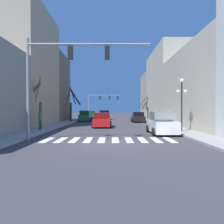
% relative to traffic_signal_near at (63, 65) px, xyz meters
% --- Properties ---
extents(ground_plane, '(240.00, 240.00, 0.00)m').
position_rel_traffic_signal_near_xyz_m(ground_plane, '(2.89, -1.58, -4.86)').
color(ground_plane, '#38383D').
extents(sidewalk_right, '(2.03, 90.00, 0.15)m').
position_rel_traffic_signal_near_xyz_m(sidewalk_right, '(9.37, -1.58, -4.79)').
color(sidewalk_right, gray).
rests_on(sidewalk_right, ground_plane).
extents(building_row_left, '(6.00, 33.80, 13.86)m').
position_rel_traffic_signal_near_xyz_m(building_row_left, '(-7.60, 11.12, 0.69)').
color(building_row_left, gray).
rests_on(building_row_left, ground_plane).
extents(building_row_right, '(6.00, 49.07, 13.87)m').
position_rel_traffic_signal_near_xyz_m(building_row_right, '(13.38, 16.56, 0.79)').
color(building_row_right, beige).
rests_on(building_row_right, ground_plane).
extents(crosswalk_stripes, '(8.55, 2.60, 0.01)m').
position_rel_traffic_signal_near_xyz_m(crosswalk_stripes, '(2.89, 0.30, -4.86)').
color(crosswalk_stripes, white).
rests_on(crosswalk_stripes, ground_plane).
extents(traffic_signal_near, '(7.99, 0.28, 6.62)m').
position_rel_traffic_signal_near_xyz_m(traffic_signal_near, '(0.00, 0.00, 0.00)').
color(traffic_signal_near, gray).
rests_on(traffic_signal_near, ground_plane).
extents(traffic_signal_far, '(7.65, 0.28, 5.67)m').
position_rel_traffic_signal_near_xyz_m(traffic_signal_far, '(0.62, 36.75, -0.62)').
color(traffic_signal_far, gray).
rests_on(traffic_signal_far, ground_plane).
extents(street_lamp_right_corner, '(0.95, 0.36, 4.50)m').
position_rel_traffic_signal_near_xyz_m(street_lamp_right_corner, '(9.06, 4.47, -1.54)').
color(street_lamp_right_corner, black).
rests_on(street_lamp_right_corner, sidewalk_right).
extents(car_parked_right_mid, '(2.04, 4.44, 1.82)m').
position_rel_traffic_signal_near_xyz_m(car_parked_right_mid, '(7.21, 3.79, -4.02)').
color(car_parked_right_mid, white).
rests_on(car_parked_right_mid, ground_plane).
extents(car_at_intersection, '(2.07, 4.24, 1.63)m').
position_rel_traffic_signal_near_xyz_m(car_at_intersection, '(2.01, 10.50, -4.10)').
color(car_at_intersection, red).
rests_on(car_at_intersection, ground_plane).
extents(car_parked_left_far, '(1.97, 4.76, 1.80)m').
position_rel_traffic_signal_near_xyz_m(car_parked_left_far, '(-1.46, 22.98, -4.03)').
color(car_parked_left_far, '#236B38').
rests_on(car_parked_left_far, ground_plane).
extents(car_driving_toward_lane, '(2.01, 4.38, 1.60)m').
position_rel_traffic_signal_near_xyz_m(car_driving_toward_lane, '(7.22, 20.23, -4.12)').
color(car_driving_toward_lane, black).
rests_on(car_driving_toward_lane, ground_plane).
extents(car_driving_away_lane, '(2.03, 4.19, 1.64)m').
position_rel_traffic_signal_near_xyz_m(car_driving_away_lane, '(-1.43, 33.75, -4.10)').
color(car_driving_away_lane, '#236B38').
rests_on(car_driving_away_lane, ground_plane).
extents(car_parked_right_far, '(2.16, 4.62, 1.80)m').
position_rel_traffic_signal_near_xyz_m(car_parked_right_far, '(1.65, 28.53, -4.03)').
color(car_parked_right_far, black).
rests_on(car_parked_right_far, ground_plane).
extents(pedestrian_on_right_sidewalk, '(0.73, 0.25, 1.68)m').
position_rel_traffic_signal_near_xyz_m(pedestrian_on_right_sidewalk, '(8.81, 7.55, -3.72)').
color(pedestrian_on_right_sidewalk, '#282D47').
rests_on(pedestrian_on_right_sidewalk, sidewalk_right).
extents(pedestrian_near_right_corner, '(0.25, 0.77, 1.78)m').
position_rel_traffic_signal_near_xyz_m(pedestrian_near_right_corner, '(-3.43, 5.74, -3.66)').
color(pedestrian_near_right_corner, '#282D47').
rests_on(pedestrian_near_right_corner, sidewalk_left).
extents(street_tree_right_far, '(1.98, 2.08, 5.01)m').
position_rel_traffic_signal_near_xyz_m(street_tree_right_far, '(-4.19, 7.39, -2.45)').
color(street_tree_right_far, brown).
rests_on(street_tree_right_far, sidewalk_left).
extents(street_tree_left_far, '(1.68, 2.68, 4.37)m').
position_rel_traffic_signal_near_xyz_m(street_tree_left_far, '(9.28, 24.60, -2.77)').
color(street_tree_left_far, '#473828').
rests_on(street_tree_left_far, sidewalk_right).
extents(street_tree_left_near, '(2.64, 1.86, 5.44)m').
position_rel_traffic_signal_near_xyz_m(street_tree_left_near, '(-3.24, 20.80, -2.12)').
color(street_tree_left_near, '#473828').
rests_on(street_tree_left_near, sidewalk_left).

